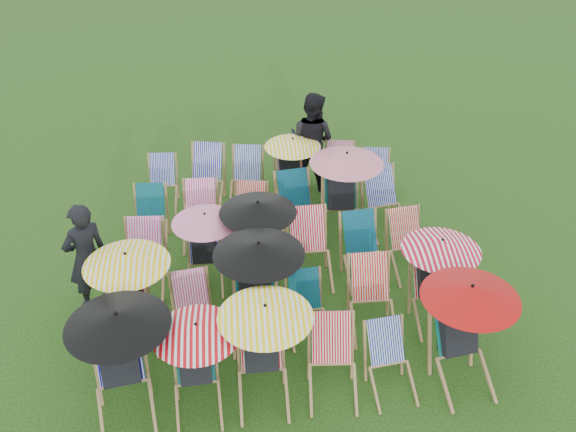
{
  "coord_description": "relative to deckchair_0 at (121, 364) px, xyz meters",
  "views": [
    {
      "loc": [
        -0.6,
        -7.62,
        6.36
      ],
      "look_at": [
        0.16,
        0.44,
        0.9
      ],
      "focal_mm": 40.0,
      "sensor_mm": 36.0,
      "label": 1
    }
  ],
  "objects": [
    {
      "name": "deckchair_25",
      "position": [
        0.91,
        4.62,
        -0.26
      ],
      "size": [
        0.81,
        1.02,
        1.0
      ],
      "rotation": [
        0.0,
        0.0,
        -0.18
      ],
      "color": "#987247",
      "rests_on": "ground"
    },
    {
      "name": "deckchair_26",
      "position": [
        1.64,
        4.6,
        -0.29
      ],
      "size": [
        0.75,
        0.94,
        0.93
      ],
      "rotation": [
        0.0,
        0.0,
        -0.16
      ],
      "color": "#987247",
      "rests_on": "ground"
    },
    {
      "name": "deckchair_0",
      "position": [
        0.0,
        0.0,
        0.0
      ],
      "size": [
        1.22,
        1.32,
        1.44
      ],
      "rotation": [
        0.0,
        0.0,
        0.17
      ],
      "color": "#987247",
      "rests_on": "ground"
    },
    {
      "name": "deckchair_3",
      "position": [
        2.52,
        0.04,
        -0.29
      ],
      "size": [
        0.68,
        0.91,
        0.94
      ],
      "rotation": [
        0.0,
        0.0,
        -0.07
      ],
      "color": "#987247",
      "rests_on": "ground"
    },
    {
      "name": "deckchair_13",
      "position": [
        0.93,
        2.34,
        -0.14
      ],
      "size": [
        0.99,
        1.03,
        1.18
      ],
      "rotation": [
        0.0,
        0.0,
        0.01
      ],
      "color": "#987247",
      "rests_on": "ground"
    },
    {
      "name": "ground",
      "position": [
        2.05,
        2.23,
        -0.76
      ],
      "size": [
        100.0,
        100.0,
        0.0
      ],
      "primitive_type": "plane",
      "color": "black",
      "rests_on": "ground"
    },
    {
      "name": "person_rear",
      "position": [
        2.89,
        5.11,
        0.16
      ],
      "size": [
        1.13,
        1.08,
        1.84
      ],
      "primitive_type": "imported",
      "rotation": [
        0.0,
        0.0,
        2.53
      ],
      "color": "black",
      "rests_on": "ground"
    },
    {
      "name": "deckchair_4",
      "position": [
        3.24,
        0.01,
        -0.34
      ],
      "size": [
        0.66,
        0.84,
        0.84
      ],
      "rotation": [
        0.0,
        0.0,
        0.14
      ],
      "color": "#987247",
      "rests_on": "ground"
    },
    {
      "name": "deckchair_19",
      "position": [
        0.84,
        3.44,
        -0.29
      ],
      "size": [
        0.66,
        0.9,
        0.95
      ],
      "rotation": [
        0.0,
        0.0,
        -0.04
      ],
      "color": "#987247",
      "rests_on": "ground"
    },
    {
      "name": "deckchair_18",
      "position": [
        0.01,
        3.5,
        -0.32
      ],
      "size": [
        0.62,
        0.84,
        0.89
      ],
      "rotation": [
        0.0,
        0.0,
        -0.04
      ],
      "color": "#987247",
      "rests_on": "ground"
    },
    {
      "name": "deckchair_10",
      "position": [
        3.24,
        1.13,
        -0.28
      ],
      "size": [
        0.64,
        0.9,
        0.97
      ],
      "rotation": [
        0.0,
        0.0,
        0.0
      ],
      "color": "#987247",
      "rests_on": "ground"
    },
    {
      "name": "deckchair_21",
      "position": [
        2.45,
        3.5,
        -0.26
      ],
      "size": [
        0.79,
        1.0,
        1.0
      ],
      "rotation": [
        0.0,
        0.0,
        0.15
      ],
      "color": "#987247",
      "rests_on": "ground"
    },
    {
      "name": "person_left",
      "position": [
        -0.7,
        1.99,
        0.09
      ],
      "size": [
        0.75,
        0.69,
        1.71
      ],
      "primitive_type": "imported",
      "rotation": [
        0.0,
        0.0,
        3.73
      ],
      "color": "black",
      "rests_on": "ground"
    },
    {
      "name": "deckchair_14",
      "position": [
        1.69,
        2.31,
        -0.05
      ],
      "size": [
        1.14,
        1.21,
        1.35
      ],
      "rotation": [
        0.0,
        0.0,
        -0.11
      ],
      "color": "#987247",
      "rests_on": "ground"
    },
    {
      "name": "deckchair_28",
      "position": [
        3.35,
        4.64,
        -0.3
      ],
      "size": [
        0.74,
        0.93,
        0.92
      ],
      "rotation": [
        0.0,
        0.0,
        -0.16
      ],
      "color": "#987247",
      "rests_on": "ground"
    },
    {
      "name": "deckchair_22",
      "position": [
        3.21,
        3.5,
        -0.01
      ],
      "size": [
        1.21,
        1.26,
        1.43
      ],
      "rotation": [
        0.0,
        0.0,
        -0.05
      ],
      "color": "#987247",
      "rests_on": "ground"
    },
    {
      "name": "deckchair_16",
      "position": [
        3.33,
        2.22,
        -0.28
      ],
      "size": [
        0.73,
        0.95,
        0.96
      ],
      "rotation": [
        0.0,
        0.0,
        0.11
      ],
      "color": "#987247",
      "rests_on": "ground"
    },
    {
      "name": "deckchair_1",
      "position": [
        0.87,
        -0.02,
        -0.11
      ],
      "size": [
        1.04,
        1.1,
        1.23
      ],
      "rotation": [
        0.0,
        0.0,
        0.06
      ],
      "color": "#987247",
      "rests_on": "ground"
    },
    {
      "name": "deckchair_9",
      "position": [
        2.33,
        1.11,
        -0.35
      ],
      "size": [
        0.6,
        0.8,
        0.83
      ],
      "rotation": [
        0.0,
        0.0,
        0.07
      ],
      "color": "#987247",
      "rests_on": "ground"
    },
    {
      "name": "deckchair_24",
      "position": [
        0.12,
        4.63,
        -0.34
      ],
      "size": [
        0.6,
        0.81,
        0.85
      ],
      "rotation": [
        0.0,
        0.0,
        -0.05
      ],
      "color": "#987247",
      "rests_on": "ground"
    },
    {
      "name": "deckchair_20",
      "position": [
        1.64,
        3.38,
        -0.31
      ],
      "size": [
        0.74,
        0.93,
        0.9
      ],
      "rotation": [
        0.0,
        0.0,
        -0.19
      ],
      "color": "#987247",
      "rests_on": "ground"
    },
    {
      "name": "deckchair_23",
      "position": [
        3.94,
        3.5,
        -0.27
      ],
      "size": [
        0.82,
        1.02,
        0.99
      ],
      "rotation": [
        0.0,
        0.0,
        0.2
      ],
      "color": "#987247",
      "rests_on": "ground"
    },
    {
      "name": "deckchair_12",
      "position": [
        0.02,
        2.34,
        -0.28
      ],
      "size": [
        0.69,
        0.93,
        0.97
      ],
      "rotation": [
        0.0,
        0.0,
        -0.06
      ],
      "color": "#987247",
      "rests_on": "ground"
    },
    {
      "name": "deckchair_8",
      "position": [
        1.65,
        1.19,
        0.0
      ],
      "size": [
        1.22,
        1.27,
        1.44
      ],
      "rotation": [
        0.0,
        0.0,
        -0.03
      ],
      "color": "#987247",
      "rests_on": "ground"
    },
    {
      "name": "deckchair_27",
      "position": [
        2.45,
        4.57,
        -0.13
      ],
      "size": [
        1.0,
        1.06,
        1.19
      ],
      "rotation": [
        0.0,
        0.0,
        0.08
      ],
      "color": "#987247",
      "rests_on": "ground"
    },
    {
      "name": "deckchair_6",
      "position": [
        -0.05,
        1.24,
        -0.05
      ],
      "size": [
        1.14,
        1.23,
        1.35
      ],
      "rotation": [
        0.0,
        0.0,
        0.16
      ],
      "color": "#987247",
      "rests_on": "ground"
    },
    {
      "name": "deckchair_5",
      "position": [
        4.15,
        0.1,
        -0.01
      ],
      "size": [
        1.2,
        1.3,
        1.43
      ],
      "rotation": [
        0.0,
        0.0,
        0.17
      ],
      "color": "#987247",
      "rests_on": "ground"
    },
    {
      "name": "deckchair_17",
      "position": [
        4.07,
        2.33,
        -0.3
      ],
      "size": [
        0.72,
        0.92,
        0.92
      ],
      "rotation": [
        0.0,
        0.0,
        0.14
      ],
      "color": "#987247",
      "rests_on": "ground"
    },
    {
      "name": "deckchair_7",
      "position": [
        0.79,
        1.15,
        -0.32
      ],
      "size": [
        0.7,
        0.89,
        0.88
      ],
      "rotation": [
        0.0,
        0.0,
        0.16
      ],
      "color": "#987247",
      "rests_on": "ground"
    },
    {
      "name": "deckchair_2",
      "position": [
        1.67,
        0.07,
        -0.05
      ],
      "size": [
        1.15,
        1.19,
        1.36
      ],
      "rotation": [
        0.0,
        0.0,
        0.01
      ],
      "color": "#987247",
      "rests_on": "ground"
    },
    {
      "name": "deckchair_15",
      "position": [
        2.51,
        2.31,
        -0.25
      ],
      "size": [
        0.7,
        0.96,
        1.02
      ],
      "rotation": [
        0.0,
        0.0,
        0.03
      ],
      "color": "#987247",
      "rests_on": "ground"
    },
    {
      "name": "deckchair_11",
      "position": [
        4.14,
        1.23,
        -0.08
      ],
      "size": [
        1.09,
        1.14,
        1.29
      ],
      "rotation": [
        0.0,
        0.0,
        0.05
      ],
      "color": "#987247",
      "rests_on": "ground"
    },
    {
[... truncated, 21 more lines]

